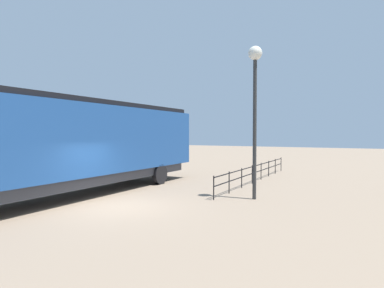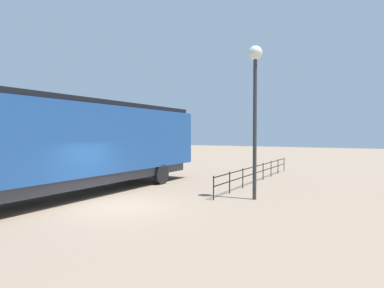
# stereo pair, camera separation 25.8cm
# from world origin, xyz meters

# --- Properties ---
(ground_plane) EXTENTS (120.00, 120.00, 0.00)m
(ground_plane) POSITION_xyz_m (0.00, 0.00, 0.00)
(ground_plane) COLOR #84705B
(locomotive) EXTENTS (3.19, 17.02, 4.30)m
(locomotive) POSITION_xyz_m (-3.22, 0.32, 2.41)
(locomotive) COLOR navy
(locomotive) RESTS_ON ground_plane
(lamp_post) EXTENTS (0.59, 0.59, 6.47)m
(lamp_post) POSITION_xyz_m (4.08, 3.88, 4.81)
(lamp_post) COLOR #2D2D2D
(lamp_post) RESTS_ON ground_plane
(platform_fence) EXTENTS (0.05, 11.98, 1.03)m
(platform_fence) POSITION_xyz_m (2.64, 8.84, 0.67)
(platform_fence) COLOR black
(platform_fence) RESTS_ON ground_plane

